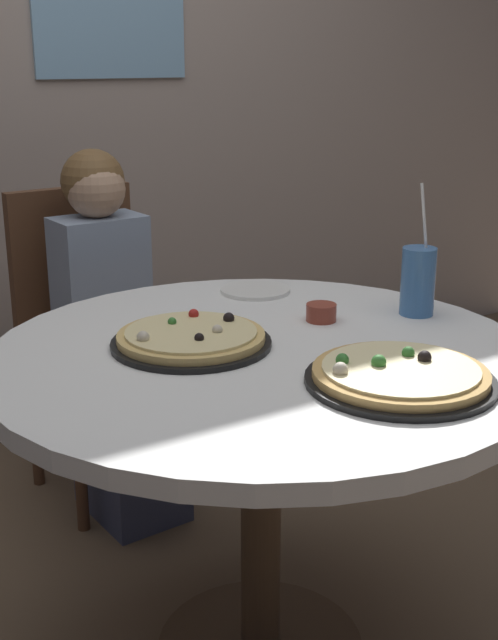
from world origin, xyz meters
name	(u,v)px	position (x,y,z in m)	size (l,w,h in m)	color
wall_with_window	(3,20)	(0.00, 1.65, 1.45)	(5.20, 0.14, 2.90)	#A8998E
dining_table	(261,396)	(0.00, 0.00, 0.64)	(1.15, 1.15, 0.75)	white
chair_wooden	(89,326)	(-0.01, 0.99, 0.53)	(0.42, 0.42, 0.95)	brown
diner_child	(116,356)	(0.00, 0.80, 0.48)	(0.27, 0.42, 1.08)	#3F4766
pizza_veggie	(400,376)	(0.11, -0.30, 0.77)	(0.36, 0.36, 0.05)	black
pizza_cheese	(191,339)	(-0.11, 0.10, 0.77)	(0.34, 0.34, 0.05)	black
soda_cup	(418,281)	(0.44, 0.01, 0.83)	(0.08, 0.08, 0.31)	#3F72B2
sauce_bowl	(321,312)	(0.22, 0.09, 0.77)	(0.07, 0.07, 0.04)	brown
plate_small	(255,290)	(0.22, 0.38, 0.76)	(0.18, 0.18, 0.01)	white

